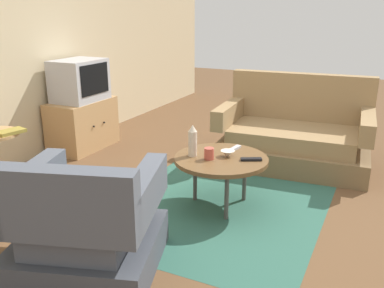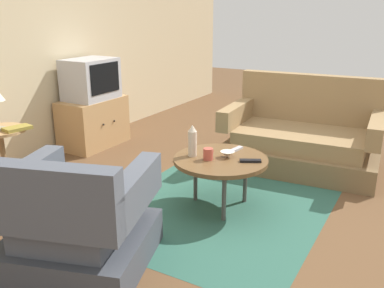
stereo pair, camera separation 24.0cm
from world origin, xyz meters
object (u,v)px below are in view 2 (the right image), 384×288
Objects in this scene: mug at (208,154)px; bowl at (227,154)px; vase at (192,141)px; tv_remote_dark at (250,161)px; tv_stand at (94,122)px; book at (17,128)px; television at (91,79)px; coffee_table at (221,162)px; side_table at (2,147)px; tv_remote_silver at (236,149)px; armchair at (76,226)px; couch at (302,139)px.

mug is 1.11× the size of bowl.
tv_remote_dark is (0.11, -0.49, -0.12)m from vase.
book is at bearing -164.98° from tv_stand.
book is at bearing -165.26° from television.
coffee_table is 2.30m from television.
side_table reaches higher than coffee_table.
tv_remote_silver is at bearing 108.31° from tv_remote_dark.
mug is 0.35m from tv_remote_dark.
book is (-0.53, 1.69, 0.12)m from mug.
side_table is (0.60, 1.51, 0.12)m from armchair.
mug is at bearing -112.38° from tv_stand.
tv_stand reaches higher than mug.
coffee_table is 3.10× the size of book.
mug is 0.84× the size of tv_remote_silver.
couch is 2.07× the size of coffee_table.
mug is (-0.85, -2.05, -0.34)m from television.
vase reaches higher than side_table.
tv_remote_dark is (0.04, -0.25, 0.04)m from coffee_table.
couch is 13.66× the size of bowl.
tv_remote_silver is (-1.10, 0.30, 0.16)m from couch.
couch reaches higher than tv_remote_silver.
couch is 3.04m from side_table.
book is at bearing -69.47° from side_table.
bowl is (-0.72, -2.16, -0.37)m from television.
armchair is 1.41m from bowl.
tv_stand is at bearing 66.27° from vase.
vase is 0.32m from bowl.
tv_stand is at bearing 7.88° from side_table.
couch is 2.53m from tv_stand.
coffee_table is 2.91× the size of vase.
television reaches higher than armchair.
couch is at bearing -13.53° from coffee_table.
vase reaches higher than book.
side_table is 4.49× the size of mug.
vase is 2.27× the size of bowl.
side_table is at bearing -172.40° from television.
armchair is 2.71m from television.
side_table is 2.10m from bowl.
mug is at bearing 70.48° from couch.
mug is at bearing 172.37° from tv_remote_dark.
couch is at bearing -21.57° from vase.
tv_remote_dark is at bearing -71.86° from side_table.
coffee_table is 2.05m from side_table.
tv_remote_silver is (0.32, -0.27, -0.12)m from vase.
tv_remote_silver is at bearing 71.14° from couch.
tv_remote_dark is (0.72, -2.18, 0.03)m from side_table.
tv_stand is 0.54m from television.
tv_stand is (2.04, 1.71, -0.01)m from armchair.
armchair is 9.21× the size of bowl.
mug is 0.75× the size of tv_remote_dark.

